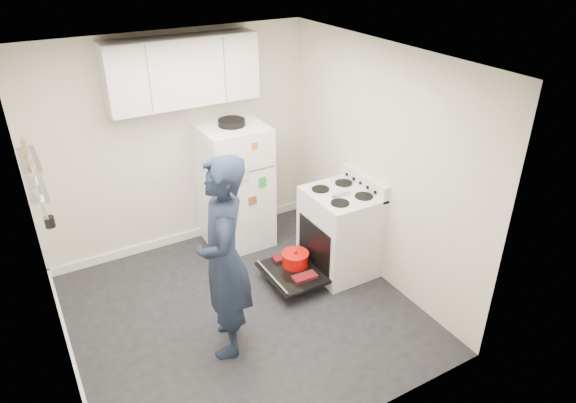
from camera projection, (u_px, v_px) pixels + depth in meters
room at (232, 206)px, 4.59m from camera, size 3.21×3.21×2.51m
electric_range at (339, 233)px, 5.60m from camera, size 0.66×0.76×1.10m
open_oven_door at (294, 266)px, 5.52m from camera, size 0.55×0.70×0.23m
refrigerator at (235, 185)px, 5.99m from camera, size 0.72×0.74×1.56m
upper_cabinets at (183, 71)px, 5.30m from camera, size 1.60×0.33×0.70m
wall_shelf_rack at (33, 175)px, 4.07m from camera, size 0.14×0.60×0.61m
person at (224, 259)px, 4.33m from camera, size 0.68×0.80×1.87m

